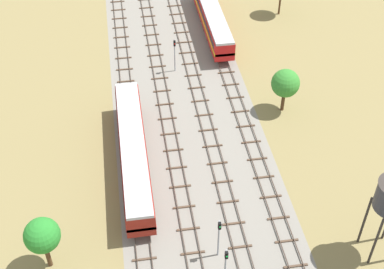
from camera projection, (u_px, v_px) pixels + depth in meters
The scene contains 13 objects.
ground_plane at pixel (189, 130), 65.93m from camera, with size 480.00×480.00×0.00m, color olive.
ballast_bed at pixel (189, 130), 65.93m from camera, with size 18.24×176.00×0.01m, color gray.
track_far_left at pixel (131, 129), 65.76m from camera, with size 2.40×126.00×0.29m.
track_left at pixel (169, 126), 66.31m from camera, with size 2.40×126.00×0.29m.
track_centre_left at pixel (206, 122), 66.86m from camera, with size 2.40×126.00×0.29m.
track_centre at pixel (243, 118), 67.41m from camera, with size 2.40×126.00×0.29m.
passenger_coach_far_left_mid at pixel (133, 150), 59.22m from camera, with size 2.96×22.00×3.80m.
passenger_coach_centre_midfar at pixel (211, 15), 82.72m from camera, with size 2.96×22.00×3.80m.
signal_post_nearest at pixel (226, 263), 47.29m from camera, with size 0.28×0.47×4.94m.
signal_post_near at pixel (175, 51), 73.54m from camera, with size 0.28×0.47×5.12m.
signal_post_mid at pixel (219, 234), 49.58m from camera, with size 0.28×0.47×5.11m.
lineside_tree_0 at pixel (285, 83), 66.25m from camera, with size 3.61×3.61×6.00m.
lineside_tree_1 at pixel (42, 236), 47.99m from camera, with size 3.37×3.37×6.15m.
Camera 1 is at (-7.28, 6.43, 42.86)m, focal length 49.63 mm.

